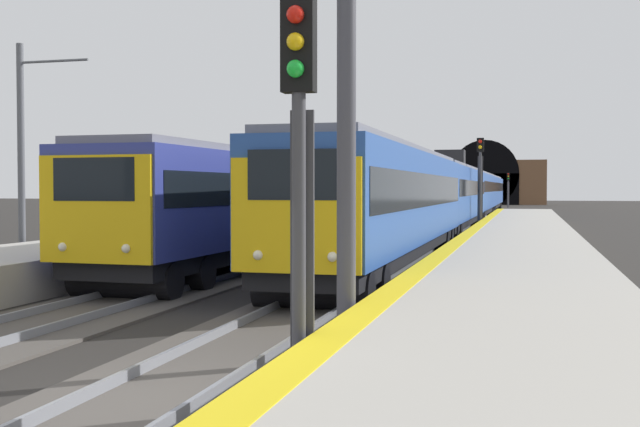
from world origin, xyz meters
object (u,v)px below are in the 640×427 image
object	(u,v)px
railway_signal_far	(508,186)
railway_signal_mid	(480,179)
catenary_mast_near	(22,153)
train_adjacent_platform	(328,197)
train_main_approaching	(464,193)
railway_signal_near	(299,163)
overhead_signal_gantry	(97,2)

from	to	relation	value
railway_signal_far	railway_signal_mid	bearing A→B (deg)	0.00
catenary_mast_near	train_adjacent_platform	bearing A→B (deg)	-26.28
train_main_approaching	catenary_mast_near	bearing A→B (deg)	-17.59
railway_signal_near	railway_signal_far	distance (m)	96.31
train_adjacent_platform	overhead_signal_gantry	bearing A→B (deg)	7.07
railway_signal_mid	catenary_mast_near	size ratio (longest dim) A/B	0.75
railway_signal_far	train_adjacent_platform	bearing A→B (deg)	-5.15
train_main_approaching	overhead_signal_gantry	size ratio (longest dim) A/B	9.85
train_main_approaching	overhead_signal_gantry	bearing A→B (deg)	-2.72
train_main_approaching	catenary_mast_near	distance (m)	36.12
railway_signal_near	railway_signal_mid	world-z (taller)	railway_signal_mid
railway_signal_near	catenary_mast_near	bearing A→B (deg)	-134.79
train_adjacent_platform	overhead_signal_gantry	xyz separation A→B (m)	(-23.39, -2.24, 3.37)
train_main_approaching	railway_signal_near	size ratio (longest dim) A/B	17.47
railway_signal_near	overhead_signal_gantry	xyz separation A→B (m)	(2.59, 4.10, 2.65)
train_main_approaching	railway_signal_far	distance (m)	49.21
railway_signal_mid	overhead_signal_gantry	size ratio (longest dim) A/B	0.63
train_adjacent_platform	railway_signal_near	xyz separation A→B (m)	(-25.99, -6.34, 0.71)
railway_signal_near	overhead_signal_gantry	world-z (taller)	overhead_signal_gantry
train_main_approaching	train_adjacent_platform	bearing A→B (deg)	-11.79
train_main_approaching	train_adjacent_platform	world-z (taller)	train_main_approaching
overhead_signal_gantry	railway_signal_far	bearing A→B (deg)	-2.51
train_adjacent_platform	overhead_signal_gantry	size ratio (longest dim) A/B	4.64
overhead_signal_gantry	train_adjacent_platform	bearing A→B (deg)	5.46
train_adjacent_platform	catenary_mast_near	world-z (taller)	catenary_mast_near
railway_signal_near	train_main_approaching	bearing A→B (deg)	-177.73
train_adjacent_platform	railway_signal_far	bearing A→B (deg)	176.45
catenary_mast_near	railway_signal_mid	bearing A→B (deg)	-30.63
railway_signal_far	train_main_approaching	bearing A→B (deg)	-2.17
overhead_signal_gantry	railway_signal_mid	bearing A→B (deg)	-7.33
railway_signal_far	catenary_mast_near	distance (m)	84.53
railway_signal_near	railway_signal_far	bearing A→B (deg)	-180.00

